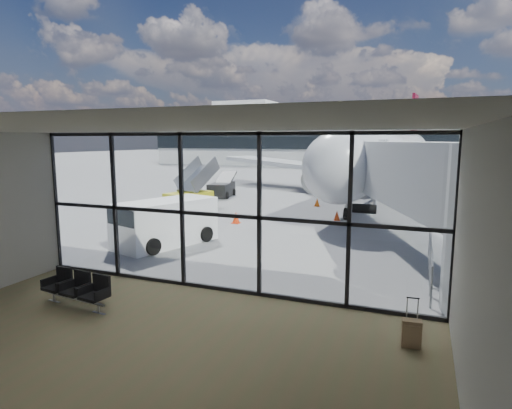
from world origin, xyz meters
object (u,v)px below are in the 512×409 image
Objects in this scene: belt_loader at (222,189)px; mobile_stairs at (190,197)px; airliner at (391,157)px; seating_row at (78,287)px; suitcase at (411,333)px; backpack at (97,292)px; service_van at (164,222)px.

mobile_stairs is (0.12, -5.03, -0.00)m from belt_loader.
airliner is 14.11m from belt_loader.
mobile_stairs is at bearing 117.06° from seating_row.
airliner is at bearing 90.16° from suitcase.
airliner reaches higher than suitcase.
backpack is 0.09× the size of service_van.
seating_row is at bearing -57.76° from service_van.
seating_row reaches higher than backpack.
mobile_stairs is (-14.06, 15.18, 0.29)m from suitcase.
airliner is at bearing 89.94° from service_van.
suitcase is at bearing -12.19° from service_van.
backpack is at bearing -96.37° from airliner.
suitcase is 24.69m from belt_loader.
airliner is 17.28m from mobile_stairs.
seating_row is 0.06× the size of airliner.
belt_loader is (-11.64, -7.65, -2.25)m from airliner.
seating_row is 8.14m from suitcase.
airliner is 23.43m from service_van.
seating_row is 1.96× the size of suitcase.
belt_loader is at bearing 112.73° from seating_row.
mobile_stairs is (-6.04, 15.36, 0.40)m from backpack.
seating_row is at bearing -96.32° from airliner.
service_van reaches higher than seating_row.
service_van is at bearing -103.28° from airliner.
suitcase is at bearing 22.51° from backpack.
belt_loader reaches higher than backpack.
service_van is (-9.74, 5.65, 0.63)m from suitcase.
belt_loader is at bearing 128.05° from backpack.
backpack is at bearing 88.02° from seating_row.
backpack is at bearing -55.61° from service_van.
belt_loader is (-6.16, 20.39, 0.41)m from backpack.
seating_row is at bearing -77.32° from backpack.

